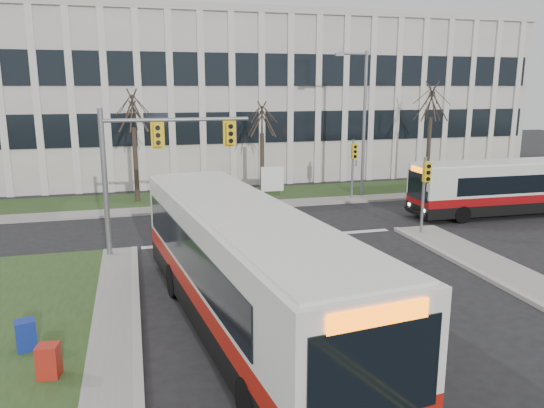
{
  "coord_description": "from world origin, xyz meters",
  "views": [
    {
      "loc": [
        -6.12,
        -15.15,
        7.03
      ],
      "look_at": [
        -0.35,
        6.77,
        2.0
      ],
      "focal_mm": 35.0,
      "sensor_mm": 36.0,
      "label": 1
    }
  ],
  "objects_px": {
    "newspaper_box_red": "(49,363)",
    "bus_main": "(244,272)",
    "streetlight": "(362,116)",
    "bus_cross": "(508,189)",
    "newspaper_box_blue": "(26,337)",
    "directory_sign": "(272,179)"
  },
  "relations": [
    {
      "from": "newspaper_box_red",
      "to": "bus_main",
      "type": "bearing_deg",
      "value": 25.64
    },
    {
      "from": "streetlight",
      "to": "bus_cross",
      "type": "height_order",
      "value": "streetlight"
    },
    {
      "from": "streetlight",
      "to": "bus_main",
      "type": "relative_size",
      "value": 0.67
    },
    {
      "from": "bus_main",
      "to": "newspaper_box_blue",
      "type": "bearing_deg",
      "value": 170.96
    },
    {
      "from": "directory_sign",
      "to": "newspaper_box_blue",
      "type": "distance_m",
      "value": 21.73
    },
    {
      "from": "directory_sign",
      "to": "newspaper_box_blue",
      "type": "relative_size",
      "value": 2.11
    },
    {
      "from": "directory_sign",
      "to": "newspaper_box_red",
      "type": "xyz_separation_m",
      "value": [
        -10.88,
        -19.95,
        -0.7
      ]
    },
    {
      "from": "directory_sign",
      "to": "newspaper_box_red",
      "type": "relative_size",
      "value": 2.11
    },
    {
      "from": "streetlight",
      "to": "bus_main",
      "type": "height_order",
      "value": "streetlight"
    },
    {
      "from": "bus_cross",
      "to": "newspaper_box_red",
      "type": "distance_m",
      "value": 25.36
    },
    {
      "from": "bus_cross",
      "to": "newspaper_box_red",
      "type": "relative_size",
      "value": 11.71
    },
    {
      "from": "directory_sign",
      "to": "bus_cross",
      "type": "relative_size",
      "value": 0.18
    },
    {
      "from": "streetlight",
      "to": "directory_sign",
      "type": "distance_m",
      "value": 6.96
    },
    {
      "from": "streetlight",
      "to": "newspaper_box_red",
      "type": "bearing_deg",
      "value": -131.34
    },
    {
      "from": "streetlight",
      "to": "newspaper_box_red",
      "type": "relative_size",
      "value": 9.68
    },
    {
      "from": "bus_cross",
      "to": "newspaper_box_blue",
      "type": "height_order",
      "value": "bus_cross"
    },
    {
      "from": "bus_cross",
      "to": "bus_main",
      "type": "bearing_deg",
      "value": -57.81
    },
    {
      "from": "directory_sign",
      "to": "bus_main",
      "type": "relative_size",
      "value": 0.15
    },
    {
      "from": "bus_cross",
      "to": "directory_sign",
      "type": "bearing_deg",
      "value": -124.15
    },
    {
      "from": "newspaper_box_red",
      "to": "directory_sign",
      "type": "bearing_deg",
      "value": 71.44
    },
    {
      "from": "newspaper_box_blue",
      "to": "bus_cross",
      "type": "bearing_deg",
      "value": 9.65
    },
    {
      "from": "streetlight",
      "to": "newspaper_box_blue",
      "type": "xyz_separation_m",
      "value": [
        -17.2,
        -17.02,
        -4.72
      ]
    }
  ]
}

